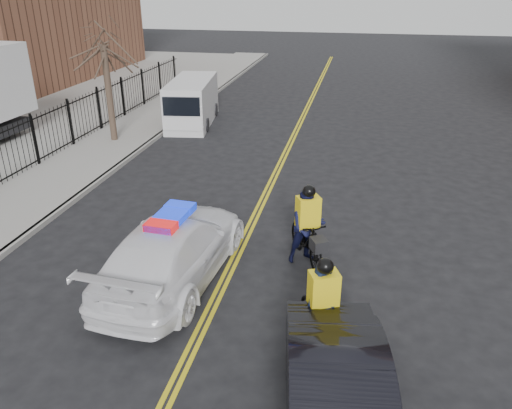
{
  "coord_description": "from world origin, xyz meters",
  "views": [
    {
      "loc": [
        2.81,
        -9.44,
        6.67
      ],
      "look_at": [
        0.42,
        2.04,
        1.3
      ],
      "focal_mm": 35.0,
      "sensor_mm": 36.0,
      "label": 1
    }
  ],
  "objects_px": {
    "cyclist_near": "(322,320)",
    "cyclist_far": "(307,232)",
    "dark_sedan": "(339,405)",
    "police_cruiser": "(173,249)",
    "cargo_van": "(192,103)"
  },
  "relations": [
    {
      "from": "dark_sedan",
      "to": "cyclist_near",
      "type": "distance_m",
      "value": 2.11
    },
    {
      "from": "dark_sedan",
      "to": "cyclist_near",
      "type": "height_order",
      "value": "cyclist_near"
    },
    {
      "from": "cyclist_near",
      "to": "cyclist_far",
      "type": "distance_m",
      "value": 3.35
    },
    {
      "from": "police_cruiser",
      "to": "cyclist_far",
      "type": "distance_m",
      "value": 3.34
    },
    {
      "from": "police_cruiser",
      "to": "dark_sedan",
      "type": "xyz_separation_m",
      "value": [
        4.1,
        -3.92,
        -0.05
      ]
    },
    {
      "from": "dark_sedan",
      "to": "cyclist_far",
      "type": "relative_size",
      "value": 2.14
    },
    {
      "from": "dark_sedan",
      "to": "cyclist_near",
      "type": "relative_size",
      "value": 2.05
    },
    {
      "from": "cargo_van",
      "to": "cyclist_far",
      "type": "bearing_deg",
      "value": -67.59
    },
    {
      "from": "police_cruiser",
      "to": "cyclist_far",
      "type": "bearing_deg",
      "value": -150.52
    },
    {
      "from": "police_cruiser",
      "to": "cyclist_near",
      "type": "relative_size",
      "value": 2.52
    },
    {
      "from": "dark_sedan",
      "to": "cyclist_far",
      "type": "height_order",
      "value": "cyclist_far"
    },
    {
      "from": "cargo_van",
      "to": "cyclist_near",
      "type": "height_order",
      "value": "cargo_van"
    },
    {
      "from": "cyclist_far",
      "to": "cargo_van",
      "type": "bearing_deg",
      "value": 92.07
    },
    {
      "from": "cyclist_near",
      "to": "cyclist_far",
      "type": "height_order",
      "value": "cyclist_far"
    },
    {
      "from": "police_cruiser",
      "to": "cyclist_far",
      "type": "relative_size",
      "value": 2.64
    }
  ]
}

